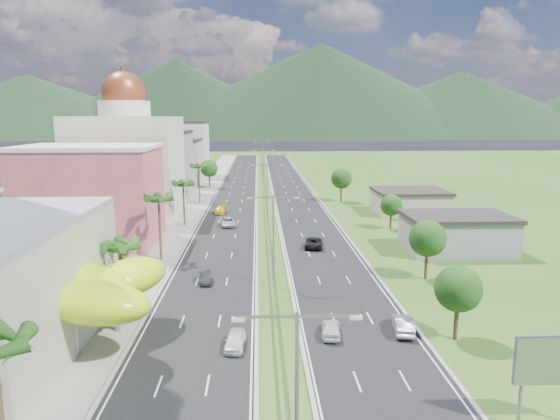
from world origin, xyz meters
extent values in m
plane|color=#2D5119|center=(0.00, 0.00, 0.00)|extent=(500.00, 500.00, 0.00)
cube|color=black|center=(-7.50, 90.00, 0.02)|extent=(11.00, 260.00, 0.04)
cube|color=black|center=(7.50, 90.00, 0.02)|extent=(11.00, 260.00, 0.04)
cube|color=gray|center=(-17.00, 90.00, 0.06)|extent=(7.00, 260.00, 0.12)
cube|color=gray|center=(0.00, 72.00, 0.62)|extent=(0.08, 216.00, 0.28)
cube|color=gray|center=(0.00, 174.00, 0.35)|extent=(0.10, 0.12, 0.70)
cube|color=gray|center=(-1.44, -25.00, 10.80)|extent=(2.88, 0.12, 0.12)
cube|color=gray|center=(1.44, -25.00, 10.80)|extent=(2.88, 0.12, 0.12)
cube|color=silver|center=(-2.72, -25.00, 10.70)|extent=(0.60, 0.25, 0.18)
cube|color=silver|center=(2.72, -25.00, 10.70)|extent=(0.60, 0.25, 0.18)
cylinder|color=gray|center=(0.00, 10.00, 5.50)|extent=(0.20, 0.20, 11.00)
cube|color=gray|center=(-1.44, 10.00, 10.80)|extent=(2.88, 0.12, 0.12)
cube|color=gray|center=(1.44, 10.00, 10.80)|extent=(2.88, 0.12, 0.12)
cube|color=silver|center=(-2.72, 10.00, 10.70)|extent=(0.60, 0.25, 0.18)
cube|color=silver|center=(2.72, 10.00, 10.70)|extent=(0.60, 0.25, 0.18)
cylinder|color=gray|center=(0.00, 50.00, 5.50)|extent=(0.20, 0.20, 11.00)
cube|color=gray|center=(-1.44, 50.00, 10.80)|extent=(2.88, 0.12, 0.12)
cube|color=gray|center=(1.44, 50.00, 10.80)|extent=(2.88, 0.12, 0.12)
cube|color=silver|center=(-2.72, 50.00, 10.70)|extent=(0.60, 0.25, 0.18)
cube|color=silver|center=(2.72, 50.00, 10.70)|extent=(0.60, 0.25, 0.18)
cylinder|color=gray|center=(0.00, 95.00, 5.50)|extent=(0.20, 0.20, 11.00)
cube|color=gray|center=(-1.44, 95.00, 10.80)|extent=(2.88, 0.12, 0.12)
cube|color=gray|center=(1.44, 95.00, 10.80)|extent=(2.88, 0.12, 0.12)
cube|color=silver|center=(-2.72, 95.00, 10.70)|extent=(0.60, 0.25, 0.18)
cube|color=silver|center=(2.72, 95.00, 10.70)|extent=(0.60, 0.25, 0.18)
cylinder|color=gray|center=(0.00, 140.00, 5.50)|extent=(0.20, 0.20, 11.00)
cube|color=gray|center=(-1.44, 140.00, 10.80)|extent=(2.88, 0.12, 0.12)
cube|color=gray|center=(1.44, 140.00, 10.80)|extent=(2.88, 0.12, 0.12)
cube|color=silver|center=(-2.72, 140.00, 10.70)|extent=(0.60, 0.25, 0.18)
cube|color=silver|center=(2.72, 140.00, 10.70)|extent=(0.60, 0.25, 0.18)
cylinder|color=gray|center=(-24.00, -2.00, 2.00)|extent=(0.50, 0.50, 4.00)
cylinder|color=gray|center=(-17.00, -7.00, 2.00)|extent=(0.50, 0.50, 4.00)
cylinder|color=gray|center=(-21.00, -10.00, 2.00)|extent=(0.50, 0.50, 4.00)
cylinder|color=gray|center=(-15.00, -2.00, 2.00)|extent=(0.50, 0.50, 4.00)
cube|color=#B4495A|center=(-28.00, 32.00, 7.50)|extent=(20.00, 15.00, 15.00)
cube|color=beige|center=(-28.00, 55.00, 10.00)|extent=(20.00, 20.00, 20.00)
cylinder|color=beige|center=(-28.00, 55.00, 21.50)|extent=(10.00, 10.00, 3.00)
sphere|color=brown|center=(-28.00, 55.00, 24.50)|extent=(8.40, 8.40, 8.40)
cube|color=gray|center=(-27.00, 80.00, 8.00)|extent=(16.00, 15.00, 16.00)
cube|color=#A29C86|center=(-27.00, 102.00, 6.50)|extent=(16.00, 15.00, 13.00)
cube|color=silver|center=(-27.00, 125.00, 9.00)|extent=(16.00, 15.00, 18.00)
cylinder|color=gray|center=(15.00, -18.00, 1.60)|extent=(0.24, 0.24, 3.20)
cube|color=#D85919|center=(17.00, -18.00, 4.60)|extent=(5.20, 0.35, 3.20)
cube|color=gray|center=(28.00, 25.00, 2.50)|extent=(15.00, 10.00, 5.00)
cube|color=#A29C86|center=(30.00, 55.00, 2.20)|extent=(14.00, 12.00, 4.40)
cylinder|color=#47301C|center=(-15.50, -22.00, 4.25)|extent=(0.36, 0.36, 8.50)
cylinder|color=#47301C|center=(-15.50, 2.00, 3.75)|extent=(0.36, 0.36, 7.50)
cylinder|color=#47301C|center=(-15.50, 22.00, 4.50)|extent=(0.36, 0.36, 9.00)
cylinder|color=#47301C|center=(-15.50, 45.00, 4.00)|extent=(0.36, 0.36, 8.00)
cylinder|color=#47301C|center=(-15.50, 70.00, 4.40)|extent=(0.36, 0.36, 8.80)
cylinder|color=#47301C|center=(-15.50, 95.00, 2.45)|extent=(0.40, 0.40, 4.90)
sphere|color=#224C17|center=(-15.50, 95.00, 5.60)|extent=(4.90, 4.90, 4.90)
cylinder|color=#47301C|center=(16.00, -5.00, 2.10)|extent=(0.40, 0.40, 4.20)
sphere|color=#224C17|center=(16.00, -5.00, 4.80)|extent=(4.20, 4.20, 4.20)
cylinder|color=#47301C|center=(19.00, 12.00, 2.27)|extent=(0.40, 0.40, 4.55)
sphere|color=#224C17|center=(19.00, 12.00, 5.20)|extent=(4.55, 4.55, 4.55)
cylinder|color=#47301C|center=(22.00, 40.00, 1.92)|extent=(0.40, 0.40, 3.85)
sphere|color=#224C17|center=(22.00, 40.00, 4.40)|extent=(3.85, 3.85, 3.85)
cylinder|color=#47301C|center=(18.00, 70.00, 2.45)|extent=(0.40, 0.40, 4.90)
sphere|color=#224C17|center=(18.00, 70.00, 5.60)|extent=(4.90, 4.90, 4.90)
imported|color=white|center=(-3.85, -5.88, 0.72)|extent=(1.95, 4.14, 1.37)
imported|color=black|center=(-8.28, 11.76, 0.69)|extent=(1.80, 4.06, 1.29)
imported|color=#B5B8BD|center=(-7.41, 43.81, 0.83)|extent=(3.46, 5.99, 1.57)
imported|color=gold|center=(-9.61, 56.26, 0.78)|extent=(2.41, 5.20, 1.47)
imported|color=silver|center=(4.84, -3.82, 0.74)|extent=(2.14, 4.30, 1.41)
imported|color=#9B9EA2|center=(11.69, -3.34, 0.81)|extent=(2.35, 4.87, 1.54)
imported|color=black|center=(6.79, 27.91, 0.83)|extent=(3.40, 6.02, 1.59)
camera|label=1|loc=(-1.76, -46.59, 19.81)|focal=32.00mm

